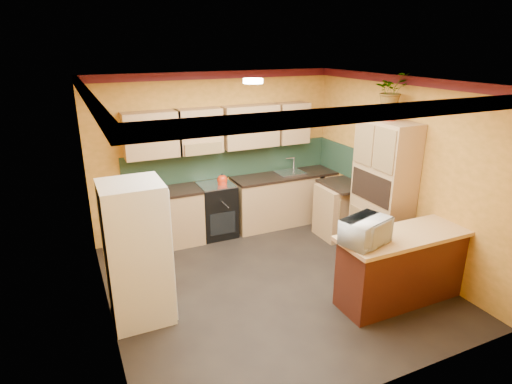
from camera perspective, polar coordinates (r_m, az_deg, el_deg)
room_shell at (r=5.50m, az=1.20°, el=8.40°), size 4.24×4.24×2.72m
base_cabinets_back at (r=7.48m, az=-0.77°, el=-1.76°), size 3.65×0.60×0.88m
countertop_back at (r=7.32m, az=-0.79°, el=1.60°), size 3.65×0.62×0.04m
stove at (r=7.26m, az=-5.29°, el=-2.39°), size 0.58×0.58×0.91m
kettle at (r=7.06m, az=-4.52°, el=1.71°), size 0.22×0.22×0.18m
sink at (r=7.65m, az=4.53°, el=2.58°), size 0.48×0.40×0.03m
base_cabinets_right at (r=7.39m, az=11.43°, el=-2.43°), size 0.60×0.80×0.88m
countertop_right at (r=7.23m, az=11.67°, el=0.95°), size 0.62×0.80×0.04m
fridge at (r=5.13m, az=-15.62°, el=-7.85°), size 0.68×0.66×1.70m
pantry at (r=6.58m, az=16.57°, el=0.05°), size 0.48×0.90×2.10m
fern_pot at (r=6.35m, az=17.25°, el=9.86°), size 0.22×0.22×0.16m
fern at (r=6.31m, az=17.55°, el=12.79°), size 0.48×0.43×0.49m
breakfast_bar at (r=5.81m, az=19.42°, el=-9.50°), size 1.80×0.55×0.88m
bar_top at (r=5.61m, az=19.94°, el=-5.32°), size 1.90×0.65×0.05m
microwave at (r=5.09m, az=14.40°, el=-5.06°), size 0.64×0.52×0.31m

